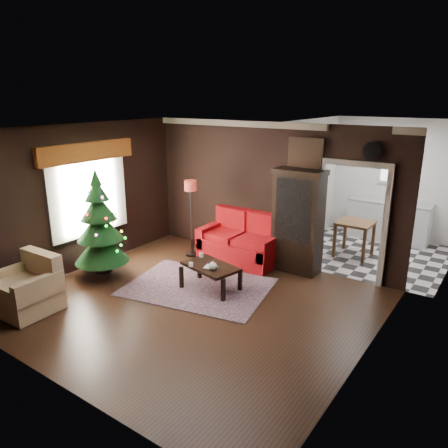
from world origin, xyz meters
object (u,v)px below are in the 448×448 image
Objects in this scene: armchair at (25,285)px; kitchen_table at (354,239)px; teapot at (213,266)px; curio_cabinet at (298,224)px; floor_lamp at (191,218)px; christmas_tree at (99,223)px; coffee_table at (211,277)px; loveseat at (240,238)px; wall_clock at (372,151)px.

armchair is 6.35m from kitchen_table.
kitchen_table reaches higher than teapot.
curio_cabinet is 1.97m from teapot.
curio_cabinet is 1.18× the size of floor_lamp.
christmas_tree is (-0.69, -1.79, 0.22)m from floor_lamp.
christmas_tree is 11.74× the size of teapot.
kitchen_table is at bearing 65.56° from curio_cabinet.
christmas_tree is 2.27m from coffee_table.
loveseat is 10.58× the size of teapot.
christmas_tree is at bearing -132.59° from kitchen_table.
wall_clock is at bearing 9.66° from loveseat.
curio_cabinet is 1.99m from coffee_table.
curio_cabinet is 1.93× the size of coffee_table.
wall_clock is (3.35, 0.75, 1.55)m from floor_lamp.
kitchen_table is at bearing 56.30° from armchair.
christmas_tree is 5.90× the size of wall_clock.
loveseat reaches higher than kitchen_table.
teapot is (0.16, -0.15, 0.30)m from coffee_table.
armchair reaches higher than coffee_table.
coffee_table is 0.37m from teapot.
loveseat is 1.11m from floor_lamp.
wall_clock is at bearing 12.56° from floor_lamp.
floor_lamp is at bearing -167.44° from wall_clock.
teapot reaches higher than coffee_table.
curio_cabinet is at bearing 10.83° from loveseat.
curio_cabinet reaches higher than armchair.
wall_clock is (1.88, 1.98, 1.85)m from teapot.
christmas_tree is at bearing -128.20° from loveseat.
floor_lamp is 2.14× the size of kitchen_table.
loveseat is at bearing 102.13° from coffee_table.
coffee_table is at bearing -77.87° from loveseat.
curio_cabinet is 1.88m from wall_clock.
armchair is at bearing -85.91° from christmas_tree.
christmas_tree is 2.10× the size of armchair.
armchair is 6.01m from wall_clock.
coffee_table is at bearing -115.87° from kitchen_table.
coffee_table is at bearing -117.08° from curio_cabinet.
wall_clock is at bearing 41.83° from coffee_table.
christmas_tree reaches higher than floor_lamp.
floor_lamp reaches higher than loveseat.
floor_lamp is 1.79× the size of armchair.
christmas_tree is at bearing -147.81° from wall_clock.
armchair is at bearing -112.83° from loveseat.
loveseat reaches higher than armchair.
armchair is (-1.57, -3.73, -0.04)m from loveseat.
curio_cabinet is at bearing 53.81° from armchair.
loveseat is at bearing -170.34° from wall_clock.
coffee_table is 3.48m from wall_clock.
teapot is at bearing -40.06° from floor_lamp.
loveseat is 2.78m from christmas_tree.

